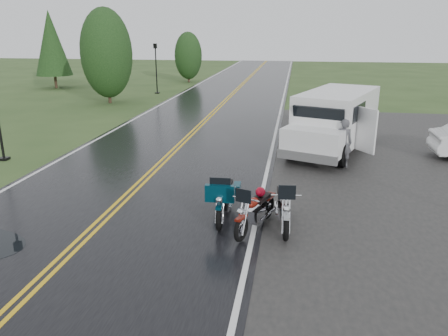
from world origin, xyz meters
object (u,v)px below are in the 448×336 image
(motorcycle_silver, at_px, (286,217))
(person_at_van, at_px, (343,144))
(van_white, at_px, (293,128))
(motorcycle_teal, at_px, (219,207))
(lamp_post_far_left, at_px, (156,69))
(motorcycle_red, at_px, (241,219))

(motorcycle_silver, xyz_separation_m, person_at_van, (1.76, 6.01, 0.22))
(motorcycle_silver, relative_size, van_white, 0.35)
(van_white, height_order, person_at_van, van_white)
(van_white, relative_size, person_at_van, 3.58)
(motorcycle_teal, height_order, lamp_post_far_left, lamp_post_far_left)
(motorcycle_silver, distance_m, van_white, 6.68)
(motorcycle_silver, height_order, lamp_post_far_left, lamp_post_far_left)
(lamp_post_far_left, bearing_deg, motorcycle_silver, -65.89)
(van_white, xyz_separation_m, lamp_post_far_left, (-10.25, 16.17, 0.65))
(motorcycle_silver, height_order, van_white, van_white)
(motorcycle_teal, height_order, person_at_van, person_at_van)
(motorcycle_teal, relative_size, van_white, 0.36)
(motorcycle_red, relative_size, lamp_post_far_left, 0.55)
(motorcycle_teal, bearing_deg, person_at_van, 58.29)
(motorcycle_silver, bearing_deg, person_at_van, 68.47)
(motorcycle_red, relative_size, van_white, 0.33)
(motorcycle_silver, bearing_deg, motorcycle_red, -173.44)
(motorcycle_red, relative_size, person_at_van, 1.19)
(motorcycle_teal, distance_m, person_at_van, 6.62)
(motorcycle_silver, relative_size, lamp_post_far_left, 0.58)
(van_white, distance_m, person_at_van, 1.88)
(motorcycle_red, bearing_deg, person_at_van, 85.78)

